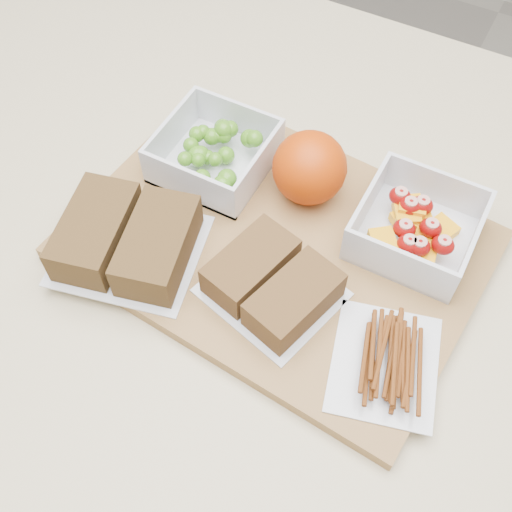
% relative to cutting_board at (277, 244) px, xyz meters
% --- Properties ---
extents(ground, '(4.00, 4.00, 0.00)m').
position_rel_cutting_board_xyz_m(ground, '(-0.01, -0.02, -0.91)').
color(ground, gray).
rests_on(ground, ground).
extents(counter, '(1.20, 0.90, 0.90)m').
position_rel_cutting_board_xyz_m(counter, '(-0.01, -0.02, -0.46)').
color(counter, beige).
rests_on(counter, ground).
extents(cutting_board, '(0.44, 0.33, 0.02)m').
position_rel_cutting_board_xyz_m(cutting_board, '(0.00, 0.00, 0.00)').
color(cutting_board, olive).
rests_on(cutting_board, counter).
extents(grape_container, '(0.12, 0.12, 0.05)m').
position_rel_cutting_board_xyz_m(grape_container, '(-0.11, 0.06, 0.03)').
color(grape_container, silver).
rests_on(grape_container, cutting_board).
extents(fruit_container, '(0.12, 0.12, 0.05)m').
position_rel_cutting_board_xyz_m(fruit_container, '(0.13, 0.07, 0.03)').
color(fruit_container, silver).
rests_on(fruit_container, cutting_board).
extents(orange, '(0.08, 0.08, 0.08)m').
position_rel_cutting_board_xyz_m(orange, '(-0.00, 0.08, 0.05)').
color(orange, '#C33A04').
rests_on(orange, cutting_board).
extents(sandwich_bag_left, '(0.17, 0.16, 0.05)m').
position_rel_cutting_board_xyz_m(sandwich_bag_left, '(-0.13, -0.09, 0.03)').
color(sandwich_bag_left, silver).
rests_on(sandwich_bag_left, cutting_board).
extents(sandwich_bag_center, '(0.15, 0.14, 0.04)m').
position_rel_cutting_board_xyz_m(sandwich_bag_center, '(0.02, -0.06, 0.03)').
color(sandwich_bag_center, silver).
rests_on(sandwich_bag_center, cutting_board).
extents(pretzel_bag, '(0.13, 0.14, 0.03)m').
position_rel_cutting_board_xyz_m(pretzel_bag, '(0.15, -0.08, 0.02)').
color(pretzel_bag, silver).
rests_on(pretzel_bag, cutting_board).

